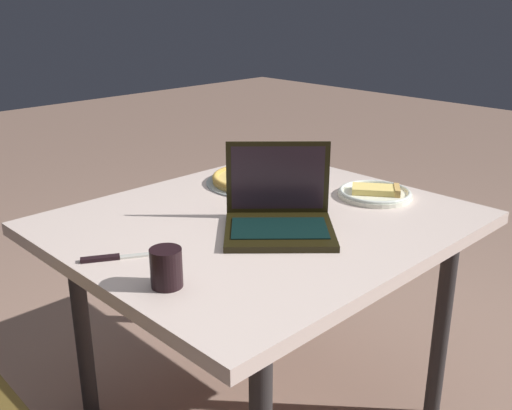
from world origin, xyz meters
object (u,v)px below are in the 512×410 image
dining_table (261,239)px  laptop (279,214)px  pizza_plate (375,193)px  table_knife (118,257)px  pizza_tray (257,179)px  drink_cup (166,267)px

dining_table → laptop: bearing=72.6°
dining_table → laptop: laptop is taller
pizza_plate → table_knife: pizza_plate is taller
dining_table → pizza_tray: (-0.22, -0.25, 0.09)m
pizza_plate → pizza_tray: 0.41m
pizza_plate → pizza_tray: (0.17, -0.37, 0.00)m
laptop → pizza_tray: 0.43m
dining_table → pizza_plate: 0.42m
dining_table → pizza_tray: size_ratio=3.21×
pizza_plate → pizza_tray: pizza_plate is taller
laptop → table_knife: (0.43, -0.15, -0.04)m
pizza_tray → laptop: bearing=53.6°
laptop → drink_cup: size_ratio=4.31×
pizza_tray → table_knife: 0.71m
pizza_tray → drink_cup: bearing=30.7°
pizza_plate → table_knife: 0.87m
laptop → table_knife: 0.45m
laptop → table_knife: laptop is taller
laptop → drink_cup: 0.43m
laptop → pizza_tray: laptop is taller
table_knife → drink_cup: size_ratio=2.29×
drink_cup → laptop: bearing=-172.2°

